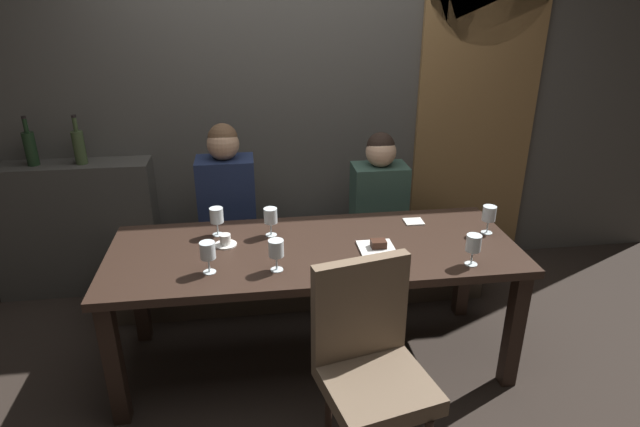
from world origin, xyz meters
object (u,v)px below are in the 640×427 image
at_px(espresso_cup, 225,241).
at_px(chair_near_side, 370,357).
at_px(diner_redhead, 226,190).
at_px(wine_glass_far_left, 217,217).
at_px(diner_bearded, 379,188).
at_px(wine_glass_near_left, 489,215).
at_px(wine_glass_far_right, 208,251).
at_px(wine_glass_center_back, 271,216).
at_px(banquette_bench, 302,268).
at_px(dining_table, 314,261).
at_px(wine_bottle_pale_label, 79,146).
at_px(wine_glass_end_left, 474,244).
at_px(wine_bottle_dark_red, 30,147).
at_px(dessert_plate, 377,247).
at_px(wine_glass_center_front, 276,250).

bearing_deg(espresso_cup, chair_near_side, -52.38).
bearing_deg(diner_redhead, wine_glass_far_left, -95.45).
height_order(diner_bearded, wine_glass_near_left, diner_bearded).
bearing_deg(wine_glass_far_right, wine_glass_near_left, 9.04).
xyz_separation_m(wine_glass_far_right, espresso_cup, (0.07, 0.29, -0.09)).
bearing_deg(wine_glass_center_back, banquette_bench, 66.75).
height_order(dining_table, wine_bottle_pale_label, wine_bottle_pale_label).
xyz_separation_m(wine_glass_far_right, wine_glass_far_left, (0.03, 0.43, -0.00)).
bearing_deg(wine_glass_center_back, wine_glass_end_left, -26.05).
bearing_deg(dining_table, wine_glass_far_left, 156.58).
bearing_deg(wine_glass_far_left, wine_glass_end_left, -22.36).
bearing_deg(wine_bottle_pale_label, wine_glass_far_left, -41.15).
bearing_deg(wine_glass_far_right, wine_glass_end_left, -4.31).
distance_m(diner_redhead, wine_bottle_dark_red, 1.33).
xyz_separation_m(diner_redhead, wine_glass_end_left, (1.24, -0.98, 0.02)).
bearing_deg(chair_near_side, dining_table, 101.61).
xyz_separation_m(wine_bottle_pale_label, wine_glass_center_back, (1.21, -0.84, -0.21)).
bearing_deg(dessert_plate, diner_redhead, 137.43).
distance_m(diner_bearded, wine_glass_center_back, 0.92).
height_order(dining_table, chair_near_side, chair_near_side).
bearing_deg(wine_glass_far_left, wine_glass_far_right, -93.38).
height_order(diner_bearded, wine_bottle_dark_red, wine_bottle_dark_red).
xyz_separation_m(diner_redhead, wine_glass_center_back, (0.26, -0.50, 0.02)).
distance_m(dining_table, dessert_plate, 0.35).
bearing_deg(wine_glass_end_left, diner_redhead, 141.76).
relative_size(wine_glass_center_back, espresso_cup, 1.37).
bearing_deg(banquette_bench, wine_glass_far_left, -137.78).
bearing_deg(wine_glass_far_left, banquette_bench, 42.22).
bearing_deg(chair_near_side, wine_glass_near_left, 42.00).
distance_m(dining_table, espresso_cup, 0.50).
bearing_deg(diner_bearded, wine_glass_center_front, -128.69).
distance_m(dining_table, wine_glass_center_front, 0.37).
height_order(diner_bearded, wine_bottle_pale_label, wine_bottle_pale_label).
bearing_deg(wine_glass_end_left, wine_glass_center_back, 153.95).
distance_m(dining_table, wine_glass_center_back, 0.35).
bearing_deg(espresso_cup, wine_glass_center_front, -50.46).
relative_size(wine_glass_far_left, dessert_plate, 0.86).
bearing_deg(chair_near_side, wine_glass_center_back, 112.40).
bearing_deg(wine_bottle_pale_label, diner_redhead, -19.81).
relative_size(wine_glass_near_left, wine_glass_far_left, 1.00).
distance_m(wine_bottle_pale_label, wine_glass_near_left, 2.62).
bearing_deg(wine_glass_near_left, wine_glass_far_right, -170.96).
height_order(dining_table, wine_bottle_dark_red, wine_bottle_dark_red).
height_order(diner_bearded, wine_glass_far_left, diner_bearded).
relative_size(banquette_bench, diner_redhead, 3.05).
distance_m(wine_bottle_pale_label, wine_glass_center_front, 1.75).
height_order(diner_redhead, dessert_plate, diner_redhead).
relative_size(chair_near_side, wine_glass_near_left, 5.98).
relative_size(dining_table, wine_bottle_dark_red, 6.75).
relative_size(dining_table, diner_redhead, 2.68).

